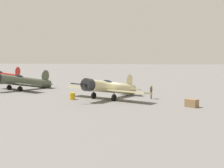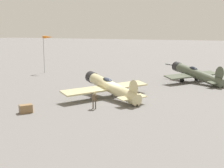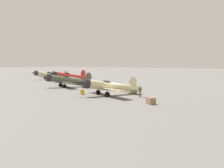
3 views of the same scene
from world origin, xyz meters
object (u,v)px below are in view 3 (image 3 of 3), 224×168
object	(u,v)px
airplane_outer_stand	(50,75)
ground_crew_mechanic	(140,90)
airplane_mid_apron	(68,81)
equipment_crate	(151,101)
airplane_foreground	(109,87)
fuel_drum	(82,92)
airplane_far_line	(69,76)

from	to	relation	value
airplane_outer_stand	ground_crew_mechanic	size ratio (longest dim) A/B	6.18
airplane_mid_apron	airplane_outer_stand	world-z (taller)	airplane_mid_apron
airplane_outer_stand	equipment_crate	xyz separation A→B (m)	(-29.18, -45.68, -0.91)
airplane_foreground	airplane_mid_apron	bearing A→B (deg)	-87.52
airplane_outer_stand	fuel_drum	distance (m)	41.01
airplane_far_line	equipment_crate	size ratio (longest dim) A/B	7.75
airplane_mid_apron	ground_crew_mechanic	xyz separation A→B (m)	(-7.03, -20.18, -0.33)
fuel_drum	equipment_crate	bearing A→B (deg)	-104.72
airplane_mid_apron	equipment_crate	distance (m)	27.39
equipment_crate	fuel_drum	bearing A→B (deg)	75.28
fuel_drum	ground_crew_mechanic	bearing A→B (deg)	-78.68
airplane_foreground	airplane_outer_stand	size ratio (longest dim) A/B	1.03
airplane_outer_stand	equipment_crate	world-z (taller)	airplane_outer_stand
ground_crew_mechanic	airplane_far_line	bearing A→B (deg)	154.69
airplane_foreground	airplane_far_line	xyz separation A→B (m)	(19.13, 24.83, 0.16)
airplane_far_line	airplane_outer_stand	world-z (taller)	airplane_far_line
ground_crew_mechanic	equipment_crate	xyz separation A→B (m)	(-5.49, -4.16, -0.64)
fuel_drum	airplane_outer_stand	bearing A→B (deg)	51.37
airplane_mid_apron	fuel_drum	distance (m)	13.97
airplane_foreground	fuel_drum	distance (m)	4.67
airplane_foreground	airplane_outer_stand	world-z (taller)	airplane_foreground
airplane_mid_apron	airplane_far_line	bearing A→B (deg)	-105.36
airplane_outer_stand	equipment_crate	distance (m)	54.21
airplane_foreground	equipment_crate	xyz separation A→B (m)	(-4.86, -9.27, -1.00)
ground_crew_mechanic	fuel_drum	xyz separation A→B (m)	(-1.90, 9.49, -0.64)
airplane_foreground	equipment_crate	world-z (taller)	airplane_foreground
ground_crew_mechanic	airplane_outer_stand	bearing A→B (deg)	156.70
airplane_foreground	ground_crew_mechanic	distance (m)	5.16
ground_crew_mechanic	equipment_crate	distance (m)	6.92
equipment_crate	airplane_outer_stand	bearing A→B (deg)	57.43
ground_crew_mechanic	airplane_foreground	bearing A→B (deg)	-166.56
airplane_far_line	fuel_drum	distance (m)	28.91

